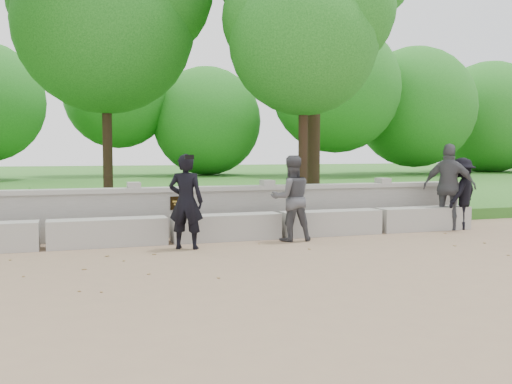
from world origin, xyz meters
TOP-DOWN VIEW (x-y plane):
  - ground at (0.00, 0.00)m, footprint 80.00×80.00m
  - lawn at (0.00, 14.00)m, footprint 40.00×22.00m
  - concrete_bench at (0.00, 1.90)m, footprint 11.90×0.45m
  - parapet_wall at (0.00, 2.60)m, footprint 12.50×0.35m
  - man_main at (0.16, 1.24)m, footprint 0.65×0.62m
  - visitor_left at (2.05, 1.48)m, footprint 0.76×0.61m
  - visitor_mid at (5.80, 1.80)m, footprint 1.06×0.92m
  - visitor_right at (5.51, 1.80)m, footprint 0.99×1.00m
  - tree_center at (-0.67, 6.84)m, footprint 4.35×4.35m
  - tree_near_right at (3.36, 4.10)m, footprint 3.30×3.30m
  - shrub_a at (-2.29, 4.51)m, footprint 0.36×0.37m
  - shrub_b at (2.87, 3.30)m, footprint 0.38×0.40m
  - shrub_c at (5.80, 3.30)m, footprint 0.64×0.62m
  - shrub_d at (-1.27, 3.69)m, footprint 0.42×0.42m

SIDE VIEW (x-z plane):
  - ground at x=0.00m, z-range 0.00..0.00m
  - lawn at x=0.00m, z-range 0.00..0.25m
  - concrete_bench at x=0.00m, z-range 0.00..0.45m
  - parapet_wall at x=0.00m, z-range 0.01..0.91m
  - shrub_c at x=5.80m, z-range 0.25..0.80m
  - shrub_d at x=-1.27m, z-range 0.25..0.82m
  - shrub_b at x=2.87m, z-range 0.25..0.82m
  - shrub_a at x=-2.29m, z-range 0.25..0.84m
  - visitor_mid at x=5.80m, z-range 0.00..1.42m
  - visitor_left at x=2.05m, z-range 0.00..1.47m
  - man_main at x=0.16m, z-range 0.00..1.51m
  - visitor_right at x=5.51m, z-range 0.00..1.70m
  - tree_near_right at x=3.36m, z-range 1.40..7.02m
  - tree_center at x=-0.67m, z-range 1.51..8.38m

